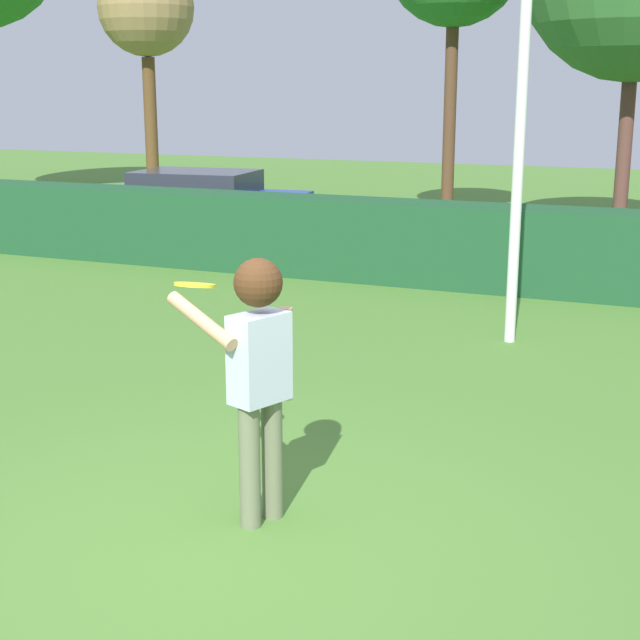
{
  "coord_description": "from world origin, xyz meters",
  "views": [
    {
      "loc": [
        2.7,
        -4.76,
        2.81
      ],
      "look_at": [
        0.12,
        1.39,
        1.15
      ],
      "focal_mm": 52.76,
      "sensor_mm": 36.0,
      "label": 1
    }
  ],
  "objects_px": {
    "lamppost": "(526,18)",
    "parked_car_blue": "(196,200)",
    "person": "(258,361)",
    "frisbee": "(195,285)",
    "birch_tree": "(146,10)"
  },
  "relations": [
    {
      "from": "parked_car_blue",
      "to": "birch_tree",
      "type": "distance_m",
      "value": 7.86
    },
    {
      "from": "frisbee",
      "to": "lamppost",
      "type": "height_order",
      "value": "lamppost"
    },
    {
      "from": "parked_car_blue",
      "to": "birch_tree",
      "type": "relative_size",
      "value": 0.73
    },
    {
      "from": "lamppost",
      "to": "parked_car_blue",
      "type": "bearing_deg",
      "value": 143.06
    },
    {
      "from": "person",
      "to": "birch_tree",
      "type": "height_order",
      "value": "birch_tree"
    },
    {
      "from": "lamppost",
      "to": "birch_tree",
      "type": "height_order",
      "value": "lamppost"
    },
    {
      "from": "frisbee",
      "to": "birch_tree",
      "type": "xyz_separation_m",
      "value": [
        -10.34,
        15.61,
        3.13
      ]
    },
    {
      "from": "person",
      "to": "birch_tree",
      "type": "bearing_deg",
      "value": 124.6
    },
    {
      "from": "person",
      "to": "parked_car_blue",
      "type": "distance_m",
      "value": 12.45
    },
    {
      "from": "frisbee",
      "to": "parked_car_blue",
      "type": "bearing_deg",
      "value": 120.12
    },
    {
      "from": "lamppost",
      "to": "parked_car_blue",
      "type": "relative_size",
      "value": 1.47
    },
    {
      "from": "birch_tree",
      "to": "frisbee",
      "type": "bearing_deg",
      "value": -56.47
    },
    {
      "from": "person",
      "to": "parked_car_blue",
      "type": "xyz_separation_m",
      "value": [
        -6.58,
        10.56,
        -0.42
      ]
    },
    {
      "from": "frisbee",
      "to": "parked_car_blue",
      "type": "distance_m",
      "value": 12.02
    },
    {
      "from": "person",
      "to": "birch_tree",
      "type": "relative_size",
      "value": 0.3
    }
  ]
}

